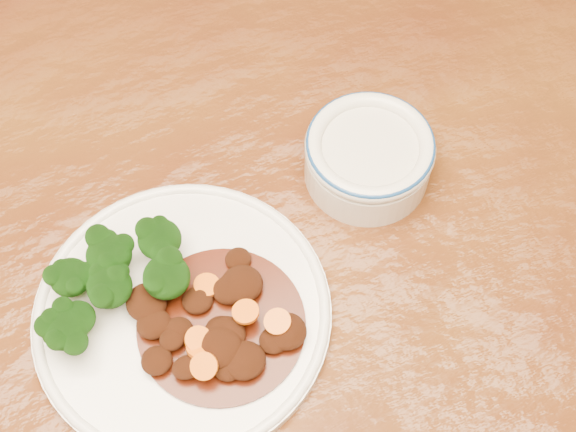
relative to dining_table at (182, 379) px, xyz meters
name	(u,v)px	position (x,y,z in m)	size (l,w,h in m)	color
dining_table	(182,379)	(0.00, 0.00, 0.00)	(1.53, 0.94, 0.75)	#5D3410
dinner_plate	(182,313)	(0.02, 0.02, 0.09)	(0.25, 0.25, 0.02)	white
broccoli_florets	(114,280)	(-0.02, 0.06, 0.12)	(0.13, 0.09, 0.04)	#77954D
mince_stew	(218,327)	(0.04, -0.01, 0.10)	(0.14, 0.14, 0.03)	#471507
dip_bowl	(369,156)	(0.23, 0.09, 0.11)	(0.12, 0.12, 0.05)	silver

